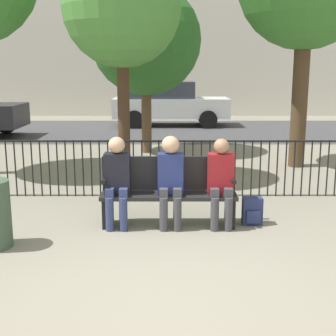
{
  "coord_description": "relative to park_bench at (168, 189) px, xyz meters",
  "views": [
    {
      "loc": [
        -0.01,
        -3.96,
        2.11
      ],
      "look_at": [
        0.0,
        2.12,
        0.8
      ],
      "focal_mm": 50.0,
      "sensor_mm": 36.0,
      "label": 1
    }
  ],
  "objects": [
    {
      "name": "seated_person_2",
      "position": [
        0.69,
        -0.13,
        0.17
      ],
      "size": [
        0.34,
        0.39,
        1.2
      ],
      "color": "#3D3D42",
      "rests_on": "ground"
    },
    {
      "name": "parked_car_1",
      "position": [
        0.01,
        11.17,
        0.35
      ],
      "size": [
        4.2,
        1.94,
        1.62
      ],
      "color": "silver",
      "rests_on": "ground"
    },
    {
      "name": "backpack",
      "position": [
        1.15,
        -0.04,
        -0.31
      ],
      "size": [
        0.27,
        0.21,
        0.38
      ],
      "color": "navy",
      "rests_on": "ground"
    },
    {
      "name": "street_surface",
      "position": [
        0.0,
        9.8,
        -0.49
      ],
      "size": [
        24.0,
        6.0,
        0.01
      ],
      "color": "#3D3D3F",
      "rests_on": "ground"
    },
    {
      "name": "fence_railing",
      "position": [
        -0.02,
        1.4,
        0.06
      ],
      "size": [
        9.01,
        0.03,
        0.95
      ],
      "color": "black",
      "rests_on": "ground"
    },
    {
      "name": "tree_3",
      "position": [
        -0.83,
        2.52,
        2.63
      ],
      "size": [
        2.12,
        2.12,
        4.21
      ],
      "color": "#422D1E",
      "rests_on": "ground"
    },
    {
      "name": "seated_person_0",
      "position": [
        -0.69,
        -0.13,
        0.19
      ],
      "size": [
        0.34,
        0.39,
        1.22
      ],
      "color": "navy",
      "rests_on": "ground"
    },
    {
      "name": "park_bench",
      "position": [
        0.0,
        0.0,
        0.0
      ],
      "size": [
        1.83,
        0.45,
        0.92
      ],
      "color": "black",
      "rests_on": "ground"
    },
    {
      "name": "ground_plane",
      "position": [
        0.0,
        -2.2,
        -0.5
      ],
      "size": [
        80.0,
        80.0,
        0.0
      ],
      "primitive_type": "plane",
      "color": "gray"
    },
    {
      "name": "tree_2",
      "position": [
        -0.55,
        5.57,
        2.27
      ],
      "size": [
        2.7,
        2.7,
        4.13
      ],
      "color": "brown",
      "rests_on": "ground"
    },
    {
      "name": "seated_person_1",
      "position": [
        0.02,
        -0.13,
        0.21
      ],
      "size": [
        0.34,
        0.39,
        1.23
      ],
      "color": "#3D3D42",
      "rests_on": "ground"
    }
  ]
}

